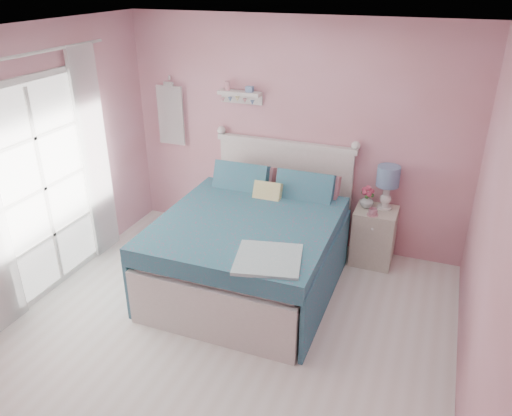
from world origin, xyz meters
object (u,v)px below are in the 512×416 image
Objects in this scene: bed at (253,246)px; vase at (367,201)px; table_lamp at (388,179)px; teacup at (373,212)px; nightstand at (374,236)px.

bed is 1.36m from vase.
table_lamp reaches higher than teacup.
bed is at bearing -143.30° from nightstand.
table_lamp is 3.15× the size of vase.
bed is at bearing -147.75° from teacup.
teacup is at bearing 31.75° from bed.
teacup is at bearing -112.84° from table_lamp.
teacup is at bearing -60.74° from vase.
bed is 3.32× the size of nightstand.
nightstand is 0.39m from teacup.
teacup is (-0.02, -0.14, 0.36)m from nightstand.
bed reaches higher than vase.
nightstand is at bearing 36.20° from bed.
bed reaches higher than teacup.
vase is 1.61× the size of teacup.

